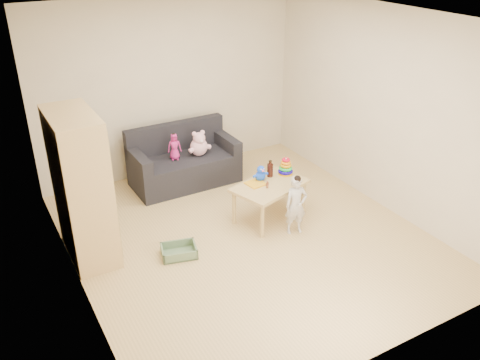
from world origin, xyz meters
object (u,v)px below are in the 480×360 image
wardrobe (81,188)px  toddler (296,206)px  sofa (185,170)px  play_table (269,201)px

wardrobe → toddler: bearing=-19.1°
wardrobe → sofa: 2.11m
toddler → play_table: bearing=117.8°
sofa → toddler: toddler is taller
wardrobe → play_table: wardrobe is taller
wardrobe → play_table: bearing=-9.3°
toddler → sofa: bearing=123.5°
wardrobe → toddler: wardrobe is taller
wardrobe → sofa: bearing=33.0°
wardrobe → sofa: size_ratio=1.12×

